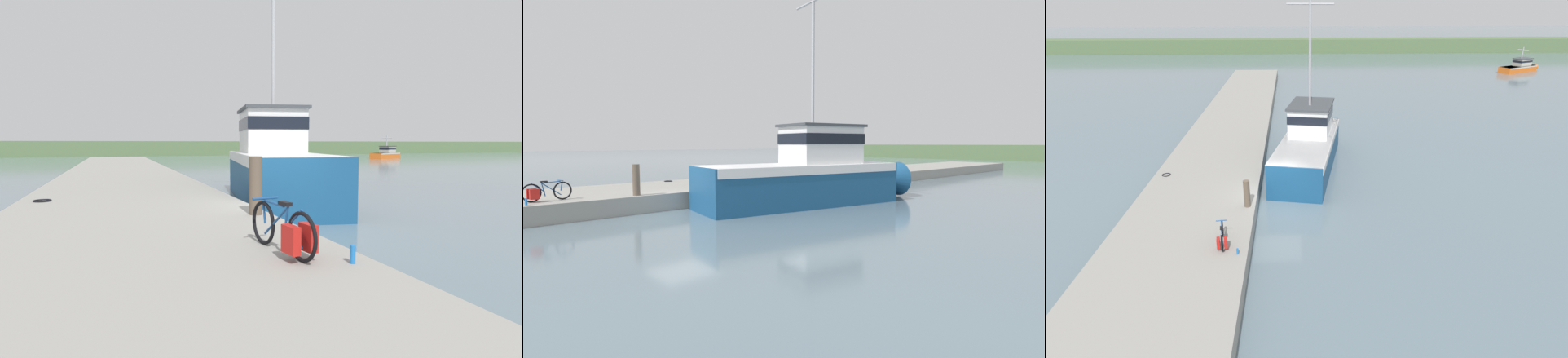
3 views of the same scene
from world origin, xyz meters
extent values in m
plane|color=slate|center=(0.00, 0.00, 0.00)|extent=(320.00, 320.00, 0.00)
cube|color=gray|center=(-3.86, 0.00, 0.37)|extent=(5.85, 80.00, 0.75)
cube|color=#567047|center=(30.00, 67.33, 1.34)|extent=(180.00, 5.00, 2.68)
cube|color=navy|center=(1.83, 5.15, 0.97)|extent=(4.76, 10.06, 1.94)
cone|color=navy|center=(2.94, 10.75, 0.97)|extent=(2.14, 2.06, 1.84)
cube|color=white|center=(1.83, 5.15, 1.74)|extent=(4.78, 9.88, 0.39)
cube|color=white|center=(2.07, 6.34, 2.81)|extent=(2.96, 3.74, 1.74)
cube|color=black|center=(2.07, 6.34, 3.11)|extent=(3.02, 3.81, 0.49)
cube|color=#3D4247|center=(2.07, 6.34, 3.74)|extent=(3.20, 4.04, 0.12)
cylinder|color=#B2B2B7|center=(1.97, 5.85, 7.54)|extent=(0.14, 0.14, 7.49)
cylinder|color=#B2B2B7|center=(1.97, 5.85, 9.42)|extent=(2.62, 0.61, 0.10)
cube|color=orange|center=(34.30, 41.45, 0.42)|extent=(6.60, 4.70, 0.85)
cone|color=orange|center=(37.67, 43.24, 0.42)|extent=(1.41, 1.26, 0.80)
cube|color=beige|center=(34.30, 41.45, 0.76)|extent=(6.51, 4.68, 0.17)
cube|color=beige|center=(35.01, 41.83, 1.32)|extent=(2.89, 2.49, 0.95)
cube|color=black|center=(35.01, 41.83, 1.49)|extent=(2.95, 2.54, 0.27)
cube|color=#3D4247|center=(35.01, 41.83, 1.86)|extent=(3.13, 2.69, 0.12)
cylinder|color=#B2B2B7|center=(34.68, 41.65, 2.69)|extent=(0.14, 0.14, 1.55)
cylinder|color=#B2B2B7|center=(34.68, 41.65, 3.08)|extent=(0.88, 1.55, 0.10)
torus|color=black|center=(-1.91, -5.00, 1.09)|extent=(0.15, 0.69, 0.69)
torus|color=black|center=(-2.07, -3.92, 1.09)|extent=(0.15, 0.69, 0.69)
cylinder|color=navy|center=(-1.94, -4.83, 1.01)|extent=(0.09, 0.37, 0.19)
cylinder|color=navy|center=(-1.97, -4.60, 1.19)|extent=(0.06, 0.15, 0.52)
cylinder|color=navy|center=(-1.95, -4.77, 1.27)|extent=(0.10, 0.48, 0.39)
cylinder|color=navy|center=(-2.01, -4.32, 1.18)|extent=(0.13, 0.69, 0.53)
cylinder|color=navy|center=(-2.02, -4.27, 1.44)|extent=(0.11, 0.56, 0.05)
cylinder|color=navy|center=(-2.06, -3.96, 1.26)|extent=(0.05, 0.10, 0.35)
cylinder|color=navy|center=(-2.06, -3.99, 1.48)|extent=(0.44, 0.10, 0.04)
cube|color=black|center=(-1.97, -4.57, 1.48)|extent=(0.13, 0.25, 0.05)
cube|color=red|center=(-2.06, -4.97, 1.06)|extent=(0.16, 0.33, 0.38)
cube|color=red|center=(-1.78, -4.93, 1.06)|extent=(0.16, 0.33, 0.38)
cylinder|color=brown|center=(-1.29, -1.34, 1.39)|extent=(0.29, 0.29, 1.30)
torus|color=black|center=(-6.12, 2.57, 0.77)|extent=(0.47, 0.47, 0.04)
cylinder|color=blue|center=(-1.31, -5.29, 0.87)|extent=(0.08, 0.08, 0.25)
camera|label=1|loc=(-4.25, -9.83, 2.34)|focal=28.00mm
camera|label=2|loc=(15.11, -8.34, 2.89)|focal=28.00mm
camera|label=3|loc=(0.79, -18.38, 9.55)|focal=28.00mm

